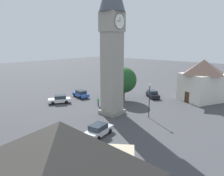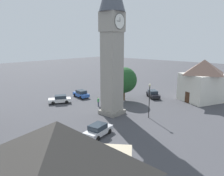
{
  "view_description": "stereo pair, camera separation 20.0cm",
  "coord_description": "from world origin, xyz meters",
  "views": [
    {
      "loc": [
        24.56,
        21.26,
        11.34
      ],
      "look_at": [
        0.0,
        0.0,
        4.24
      ],
      "focal_mm": 33.63,
      "sensor_mm": 36.0,
      "label": 1
    },
    {
      "loc": [
        24.43,
        21.41,
        11.34
      ],
      "look_at": [
        0.0,
        0.0,
        4.24
      ],
      "focal_mm": 33.63,
      "sensor_mm": 36.0,
      "label": 2
    }
  ],
  "objects": [
    {
      "name": "building_corner_back",
      "position": [
        -17.4,
        8.27,
        4.16
      ],
      "size": [
        9.6,
        9.05,
        8.13
      ],
      "color": "silver",
      "rests_on": "ground"
    },
    {
      "name": "car_red_corner",
      "position": [
        7.38,
        4.22,
        0.76
      ],
      "size": [
        4.32,
        2.24,
        1.53
      ],
      "color": "silver",
      "rests_on": "ground"
    },
    {
      "name": "car_blue_kerb",
      "position": [
        2.06,
        -11.37,
        0.76
      ],
      "size": [
        4.37,
        3.69,
        1.53
      ],
      "color": "white",
      "rests_on": "ground"
    },
    {
      "name": "pedestrian",
      "position": [
        -1.34,
        -4.48,
        1.01
      ],
      "size": [
        0.53,
        0.33,
        1.69
      ],
      "color": "#2D3351",
      "rests_on": "ground"
    },
    {
      "name": "car_silver_kerb",
      "position": [
        -13.18,
        -0.16,
        0.76
      ],
      "size": [
        3.95,
        4.24,
        1.53
      ],
      "color": "black",
      "rests_on": "ground"
    },
    {
      "name": "car_white_side",
      "position": [
        -3.44,
        -11.66,
        0.76
      ],
      "size": [
        2.36,
        4.35,
        1.53
      ],
      "color": "#2D5BB7",
      "rests_on": "ground"
    },
    {
      "name": "lamp_post",
      "position": [
        -2.22,
        5.54,
        3.52
      ],
      "size": [
        0.36,
        0.36,
        5.3
      ],
      "color": "black",
      "rests_on": "ground"
    },
    {
      "name": "tree",
      "position": [
        -7.65,
        -3.54,
        4.08
      ],
      "size": [
        5.05,
        5.05,
        6.62
      ],
      "color": "brown",
      "rests_on": "ground"
    },
    {
      "name": "clock_tower",
      "position": [
        0.0,
        0.0,
        13.31
      ],
      "size": [
        3.93,
        3.93,
        22.71
      ],
      "color": "gray",
      "rests_on": "ground"
    },
    {
      "name": "ground_plane",
      "position": [
        0.0,
        0.0,
        0.0
      ],
      "size": [
        200.0,
        200.0,
        0.0
      ],
      "primitive_type": "plane",
      "color": "#424247"
    }
  ]
}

